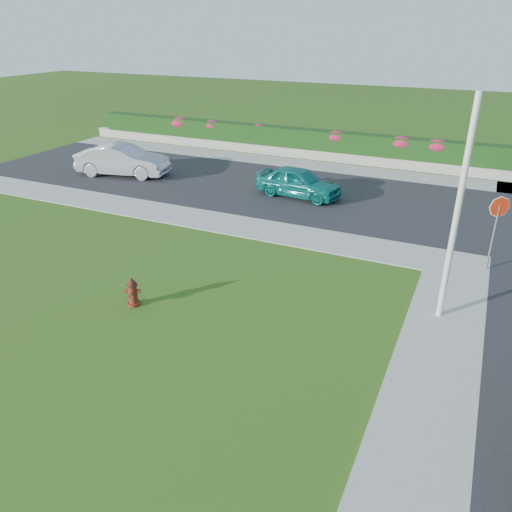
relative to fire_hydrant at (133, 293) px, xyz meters
The scene contains 18 objects.
ground 2.60m from the fire_hydrant, 61.14° to the right, with size 120.00×120.00×0.00m, color black.
street_far 12.35m from the fire_hydrant, 107.75° to the left, with size 26.00×8.00×0.04m, color black.
sidewalk_far 8.27m from the fire_hydrant, 125.19° to the left, with size 24.00×2.00×0.04m, color gray.
curb_corner 10.66m from the fire_hydrant, 39.34° to the left, with size 2.00×2.00×0.04m, color gray.
sidewalk_beyond 16.76m from the fire_hydrant, 89.19° to the left, with size 34.00×2.00×0.04m, color gray.
retaining_wall 18.26m from the fire_hydrant, 89.25° to the left, with size 34.00×0.40×0.60m, color gray.
hedge 18.37m from the fire_hydrant, 89.26° to the left, with size 32.00×0.90×1.10m, color black.
fire_hydrant is the anchor object (origin of this frame).
sedan_teal 11.23m from the fire_hydrant, 85.55° to the left, with size 1.61×4.00×1.36m, color #0D6964.
sedan_silver 13.83m from the fire_hydrant, 129.42° to the left, with size 1.68×4.82×1.59m, color #A2A4A9.
utility_pole 8.98m from the fire_hydrant, 20.78° to the left, with size 0.16×0.16×5.98m, color silver.
stop_sign 11.43m from the fire_hydrant, 36.35° to the left, with size 0.60×0.38×2.53m.
flower_clump_a 20.87m from the fire_hydrant, 118.86° to the left, with size 1.40×0.90×0.70m, color #BB2041.
flower_clump_b 19.81m from the fire_hydrant, 112.70° to the left, with size 1.21×0.78×0.61m, color #BB2041.
flower_clump_c 18.80m from the fire_hydrant, 103.44° to the left, with size 1.08×0.69×0.54m, color #BB2041.
flower_clump_d 18.29m from the fire_hydrant, 88.35° to the left, with size 1.29×0.83×0.65m, color #BB2041.
flower_clump_e 18.75m from the fire_hydrant, 77.11° to the left, with size 1.36×0.88×0.68m, color #BB2041.
flower_clump_f 19.26m from the fire_hydrant, 71.63° to the left, with size 1.37×0.88×0.68m, color #BB2041.
Camera 1 is at (7.16, -7.54, 7.39)m, focal length 35.00 mm.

